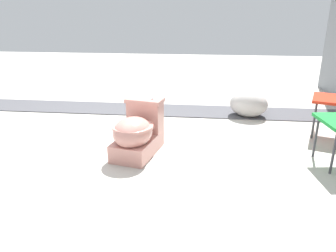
% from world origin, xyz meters
% --- Properties ---
extents(ground_plane, '(14.00, 14.00, 0.00)m').
position_xyz_m(ground_plane, '(0.00, 0.00, 0.00)').
color(ground_plane, '#B7B2A8').
extents(gravel_strip, '(0.56, 8.00, 0.01)m').
position_xyz_m(gravel_strip, '(-1.23, 0.50, 0.01)').
color(gravel_strip, '#4C4C51').
rests_on(gravel_strip, ground).
extents(toilet, '(0.69, 0.50, 0.52)m').
position_xyz_m(toilet, '(0.21, 0.19, 0.22)').
color(toilet, tan).
rests_on(toilet, ground).
extents(boulder_near, '(0.55, 0.60, 0.34)m').
position_xyz_m(boulder_near, '(-1.11, 1.41, 0.17)').
color(boulder_near, '#B7B2AD').
rests_on(boulder_near, ground).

